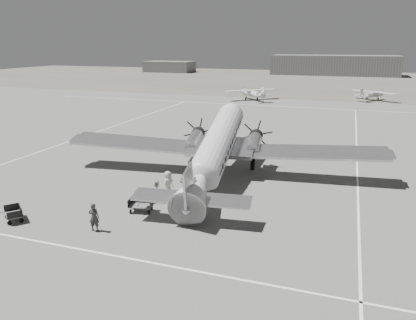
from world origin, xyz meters
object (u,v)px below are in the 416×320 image
object	(u,v)px
hangar_main	(334,65)
passenger	(168,184)
dc3_airliner	(216,149)
ramp_agent	(158,191)
shed_secondary	(170,67)
light_plane_left	(252,94)
light_plane_right	(372,95)
baggage_cart_far	(14,214)
ground_crew	(94,217)
baggage_cart_near	(141,205)

from	to	relation	value
hangar_main	passenger	distance (m)	125.58
dc3_airliner	ramp_agent	xyz separation A→B (m)	(-2.33, -5.73, -1.75)
shed_secondary	light_plane_left	size ratio (longest dim) A/B	1.71
light_plane_right	baggage_cart_far	bearing A→B (deg)	-74.45
passenger	light_plane_right	bearing A→B (deg)	-2.20
hangar_main	light_plane_left	size ratio (longest dim) A/B	3.99
shed_secondary	light_plane_right	size ratio (longest dim) A/B	1.93
ramp_agent	passenger	xyz separation A→B (m)	(0.21, 1.27, 0.14)
dc3_airliner	ground_crew	bearing A→B (deg)	-116.22
ground_crew	baggage_cart_near	bearing A→B (deg)	-120.52
hangar_main	light_plane_right	world-z (taller)	hangar_main
light_plane_left	light_plane_right	size ratio (longest dim) A/B	1.13
ground_crew	ramp_agent	distance (m)	5.37
baggage_cart_near	baggage_cart_far	distance (m)	7.68
light_plane_left	baggage_cart_near	distance (m)	55.26
light_plane_left	ground_crew	xyz separation A→B (m)	(4.36, -58.30, -0.24)
shed_secondary	dc3_airliner	size ratio (longest dim) A/B	0.68
dc3_airliner	shed_secondary	bearing A→B (deg)	109.11
ramp_agent	baggage_cart_far	bearing A→B (deg)	139.14
baggage_cart_far	passenger	distance (m)	9.93
hangar_main	ground_crew	xyz separation A→B (m)	(-7.41, -131.84, -2.45)
light_plane_left	light_plane_right	distance (m)	22.72
shed_secondary	ground_crew	size ratio (longest dim) A/B	10.60
baggage_cart_near	light_plane_left	bearing A→B (deg)	84.24
light_plane_right	baggage_cart_near	world-z (taller)	light_plane_right
shed_secondary	dc3_airliner	distance (m)	128.96
hangar_main	baggage_cart_far	xyz separation A→B (m)	(-12.91, -132.24, -2.88)
shed_secondary	light_plane_left	world-z (taller)	shed_secondary
ground_crew	baggage_cart_far	bearing A→B (deg)	-6.32
hangar_main	baggage_cart_far	bearing A→B (deg)	-95.57
passenger	ramp_agent	bearing A→B (deg)	-176.72
light_plane_right	ramp_agent	bearing A→B (deg)	-70.02
light_plane_right	ramp_agent	distance (m)	61.97
ramp_agent	baggage_cart_near	bearing A→B (deg)	-178.13
light_plane_left	passenger	distance (m)	52.23
ramp_agent	dc3_airliner	bearing A→B (deg)	-11.35
hangar_main	ramp_agent	bearing A→B (deg)	-92.67
shed_secondary	light_plane_left	distance (m)	83.82
light_plane_left	passenger	world-z (taller)	light_plane_left
baggage_cart_far	light_plane_left	bearing A→B (deg)	127.45
hangar_main	ramp_agent	world-z (taller)	hangar_main
light_plane_right	baggage_cart_far	xyz separation A→B (m)	(-22.83, -65.46, -0.55)
shed_secondary	dc3_airliner	world-z (taller)	dc3_airliner
ramp_agent	shed_secondary	bearing A→B (deg)	34.71
baggage_cart_far	ground_crew	world-z (taller)	ground_crew
shed_secondary	hangar_main	bearing A→B (deg)	4.76
hangar_main	ramp_agent	xyz separation A→B (m)	(-5.91, -126.69, -2.52)
light_plane_left	passenger	bearing A→B (deg)	-124.53
hangar_main	dc3_airliner	distance (m)	121.02
dc3_airliner	light_plane_left	world-z (taller)	dc3_airliner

